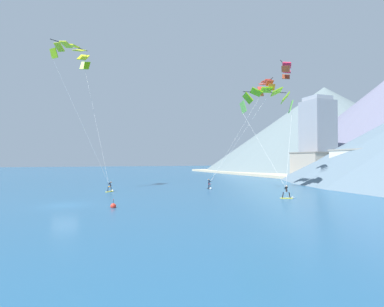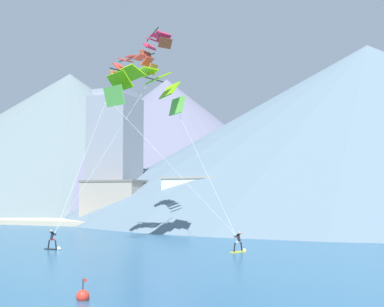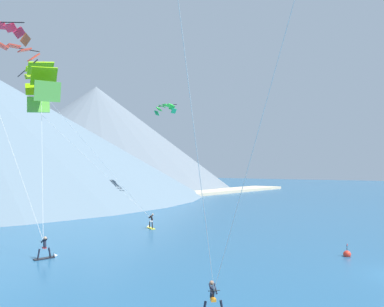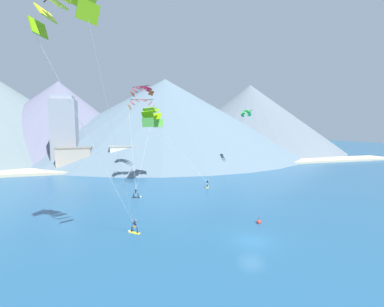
{
  "view_description": "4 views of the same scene",
  "coord_description": "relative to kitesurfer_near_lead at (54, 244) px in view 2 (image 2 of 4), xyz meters",
  "views": [
    {
      "loc": [
        33.84,
        0.9,
        4.69
      ],
      "look_at": [
        1.9,
        13.42,
        5.46
      ],
      "focal_mm": 28.0,
      "sensor_mm": 36.0,
      "label": 1
    },
    {
      "loc": [
        16.33,
        -14.9,
        4.37
      ],
      "look_at": [
        2.75,
        18.34,
        7.21
      ],
      "focal_mm": 50.0,
      "sensor_mm": 36.0,
      "label": 2
    },
    {
      "loc": [
        -25.69,
        -3.77,
        6.49
      ],
      "look_at": [
        0.86,
        17.05,
        7.89
      ],
      "focal_mm": 35.0,
      "sensor_mm": 36.0,
      "label": 3
    },
    {
      "loc": [
        -13.73,
        -23.79,
        12.14
      ],
      "look_at": [
        -1.23,
        18.97,
        7.77
      ],
      "focal_mm": 24.0,
      "sensor_mm": 36.0,
      "label": 4
    }
  ],
  "objects": [
    {
      "name": "shore_building_quay_east",
      "position": [
        19.23,
        36.31,
        1.6
      ],
      "size": [
        7.16,
        4.24,
        4.12
      ],
      "color": "beige",
      "rests_on": "ground"
    },
    {
      "name": "kitesurfer_near_lead",
      "position": [
        0.0,
        0.0,
        0.0
      ],
      "size": [
        1.78,
        0.66,
        1.7
      ],
      "color": "black",
      "rests_on": "ground"
    },
    {
      "name": "mountain_peak_west_ridge",
      "position": [
        -26.8,
        79.1,
        15.74
      ],
      "size": [
        80.06,
        80.06,
        32.42
      ],
      "color": "slate",
      "rests_on": "ground"
    },
    {
      "name": "shore_building_harbour_front",
      "position": [
        -15.08,
        34.83,
        2.91
      ],
      "size": [
        9.38,
        5.21,
        6.74
      ],
      "color": "#A89E8E",
      "rests_on": "ground"
    },
    {
      "name": "mountain_peak_far_spur",
      "position": [
        -57.12,
        82.43,
        18.11
      ],
      "size": [
        106.46,
        106.46,
        37.16
      ],
      "color": "slate",
      "rests_on": "ground"
    },
    {
      "name": "parafoil_kite_distant_high_outer",
      "position": [
        2.47,
        13.58,
        20.17
      ],
      "size": [
        5.12,
        4.56,
        2.13
      ],
      "color": "brown"
    },
    {
      "name": "parafoil_kite_near_lead",
      "position": [
        1.89,
        9.49,
        16.77
      ],
      "size": [
        5.53,
        10.52,
        16.92
      ],
      "color": "#B86B33"
    },
    {
      "name": "parafoil_kite_near_trail",
      "position": [
        3.96,
        8.33,
        14.33
      ],
      "size": [
        12.85,
        8.83,
        15.12
      ],
      "color": "#6AC448"
    },
    {
      "name": "kitesurfer_near_trail",
      "position": [
        14.57,
        3.86,
        -0.0
      ],
      "size": [
        1.09,
        1.75,
        1.69
      ],
      "color": "yellow",
      "rests_on": "ground"
    },
    {
      "name": "mountain_peak_east_shoulder",
      "position": [
        19.51,
        77.9,
        17.28
      ],
      "size": [
        124.53,
        124.53,
        35.51
      ],
      "color": "slate",
      "rests_on": "ground"
    },
    {
      "name": "race_marker_buoy",
      "position": [
        14.08,
        -16.96,
        -0.32
      ],
      "size": [
        0.56,
        0.56,
        1.02
      ],
      "color": "red",
      "rests_on": "ground"
    },
    {
      "name": "shore_building_promenade_mid",
      "position": [
        -0.34,
        34.17,
        3.04
      ],
      "size": [
        10.06,
        6.7,
        7.01
      ],
      "color": "silver",
      "rests_on": "ground"
    },
    {
      "name": "highrise_tower",
      "position": [
        -18.35,
        40.67,
        10.26
      ],
      "size": [
        7.0,
        7.0,
        21.89
      ],
      "color": "gray",
      "rests_on": "ground"
    },
    {
      "name": "shoreline_strip",
      "position": [
        10.61,
        33.03,
        -0.12
      ],
      "size": [
        180.0,
        10.0,
        0.7
      ],
      "primitive_type": "cube",
      "color": "beige",
      "rests_on": "ground"
    }
  ]
}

